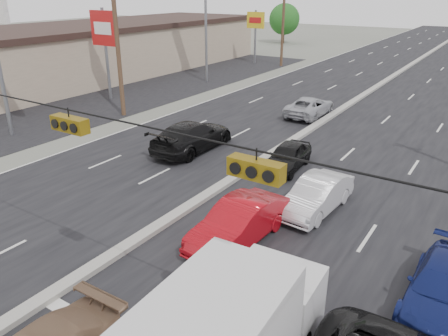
{
  "coord_description": "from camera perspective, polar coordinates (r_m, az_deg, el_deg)",
  "views": [
    {
      "loc": [
        9.91,
        -6.25,
        8.42
      ],
      "look_at": [
        1.71,
        6.28,
        2.2
      ],
      "focal_mm": 35.0,
      "sensor_mm": 36.0,
      "label": 1
    }
  ],
  "objects": [
    {
      "name": "ground",
      "position": [
        14.43,
        -20.44,
        -14.81
      ],
      "size": [
        200.0,
        200.0,
        0.0
      ],
      "primitive_type": "plane",
      "color": "#606356",
      "rests_on": "ground"
    },
    {
      "name": "road_surface",
      "position": [
        38.51,
        17.68,
        8.88
      ],
      "size": [
        20.0,
        160.0,
        0.02
      ],
      "primitive_type": "cube",
      "color": "black",
      "rests_on": "ground"
    },
    {
      "name": "center_median",
      "position": [
        38.49,
        17.7,
        9.02
      ],
      "size": [
        0.5,
        160.0,
        0.2
      ],
      "primitive_type": "cube",
      "color": "gray",
      "rests_on": "ground"
    },
    {
      "name": "strip_mall",
      "position": [
        48.0,
        -16.15,
        14.39
      ],
      "size": [
        12.0,
        42.0,
        4.6
      ],
      "primitive_type": "cube",
      "color": "tan",
      "rests_on": "ground"
    },
    {
      "name": "parking_lot",
      "position": [
        42.09,
        -7.51,
        10.83
      ],
      "size": [
        10.0,
        42.0,
        0.02
      ],
      "primitive_type": "cube",
      "color": "black",
      "rests_on": "ground"
    },
    {
      "name": "utility_pole_left_b",
      "position": [
        31.06,
        -13.77,
        15.82
      ],
      "size": [
        1.6,
        0.3,
        10.0
      ],
      "color": "#422D1E",
      "rests_on": "ground"
    },
    {
      "name": "utility_pole_left_c",
      "position": [
        51.5,
        7.75,
        18.68
      ],
      "size": [
        1.6,
        0.3,
        10.0
      ],
      "color": "#422D1E",
      "rests_on": "ground"
    },
    {
      "name": "traffic_signals",
      "position": [
        10.96,
        -19.84,
        5.71
      ],
      "size": [
        25.0,
        0.3,
        0.54
      ],
      "color": "black",
      "rests_on": "ground"
    },
    {
      "name": "pole_sign_mid",
      "position": [
        36.38,
        -15.37,
        16.59
      ],
      "size": [
        2.6,
        0.25,
        7.0
      ],
      "color": "slate",
      "rests_on": "ground"
    },
    {
      "name": "pole_sign_far",
      "position": [
        53.17,
        4.14,
        18.18
      ],
      "size": [
        2.2,
        0.25,
        6.0
      ],
      "color": "slate",
      "rests_on": "ground"
    },
    {
      "name": "tree_left_far",
      "position": [
        73.68,
        7.89,
        18.7
      ],
      "size": [
        4.8,
        4.8,
        6.12
      ],
      "color": "#382619",
      "rests_on": "ground"
    },
    {
      "name": "red_sedan",
      "position": [
        15.47,
        1.96,
        -7.19
      ],
      "size": [
        1.86,
        4.63,
        1.5
      ],
      "primitive_type": "imported",
      "rotation": [
        0.0,
        0.0,
        -0.06
      ],
      "color": "#A30A12",
      "rests_on": "ground"
    },
    {
      "name": "queue_car_a",
      "position": [
        21.85,
        8.27,
        1.48
      ],
      "size": [
        1.81,
        3.91,
        1.3
      ],
      "primitive_type": "imported",
      "rotation": [
        0.0,
        0.0,
        0.07
      ],
      "color": "black",
      "rests_on": "ground"
    },
    {
      "name": "queue_car_b",
      "position": [
        17.92,
        11.99,
        -3.53
      ],
      "size": [
        1.76,
        4.3,
        1.39
      ],
      "primitive_type": "imported",
      "rotation": [
        0.0,
        0.0,
        -0.07
      ],
      "color": "silver",
      "rests_on": "ground"
    },
    {
      "name": "queue_car_d",
      "position": [
        14.05,
        26.77,
        -13.84
      ],
      "size": [
        1.98,
        4.52,
        1.29
      ],
      "primitive_type": "imported",
      "rotation": [
        0.0,
        0.0,
        -0.04
      ],
      "color": "navy",
      "rests_on": "ground"
    },
    {
      "name": "oncoming_near",
      "position": [
        24.19,
        -4.16,
        4.16
      ],
      "size": [
        2.32,
        5.6,
        1.62
      ],
      "primitive_type": "imported",
      "rotation": [
        0.0,
        0.0,
        3.15
      ],
      "color": "black",
      "rests_on": "ground"
    },
    {
      "name": "oncoming_far",
      "position": [
        31.39,
        11.12,
        7.85
      ],
      "size": [
        2.3,
        4.88,
        1.35
      ],
      "primitive_type": "imported",
      "rotation": [
        0.0,
        0.0,
        3.15
      ],
      "color": "#A2A3A9",
      "rests_on": "ground"
    }
  ]
}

